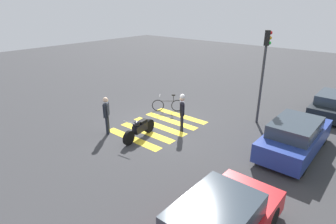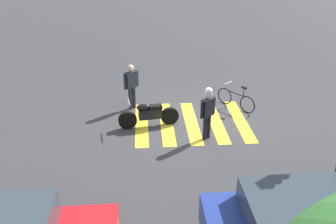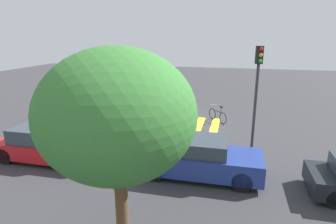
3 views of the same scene
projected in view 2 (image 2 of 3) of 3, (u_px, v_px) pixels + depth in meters
The scene contains 6 objects.
ground_plane at pixel (191, 122), 12.88m from camera, with size 60.00×60.00×0.00m, color #38383A.
police_motorcycle at pixel (149, 115), 12.42m from camera, with size 2.15×0.62×1.04m.
leaning_bicycle at pixel (236, 99), 13.74m from camera, with size 1.14×1.41×1.00m.
officer_on_foot at pixel (131, 84), 13.45m from camera, with size 0.55×0.50×1.79m.
officer_by_motorcycle at pixel (208, 110), 11.40m from camera, with size 0.55×0.47×1.84m.
crosswalk_stripes at pixel (191, 122), 12.88m from camera, with size 4.05×3.22×0.01m.
Camera 2 is at (1.68, 11.23, 6.16)m, focal length 37.89 mm.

